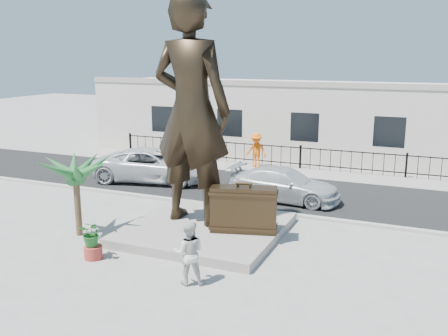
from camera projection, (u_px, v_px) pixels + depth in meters
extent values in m
plane|color=#9E9991|center=(200.00, 250.00, 16.04)|extent=(100.00, 100.00, 0.00)
cube|color=black|center=(274.00, 189.00, 23.22)|extent=(40.00, 7.00, 0.01)
cube|color=#A5A399|center=(248.00, 209.00, 20.07)|extent=(40.00, 0.25, 0.12)
cube|color=#9E9991|center=(296.00, 171.00, 26.81)|extent=(40.00, 2.50, 0.02)
cube|color=gray|center=(205.00, 229.00, 17.54)|extent=(5.20, 5.20, 0.30)
cube|color=black|center=(300.00, 158.00, 27.40)|extent=(22.00, 0.10, 1.20)
cube|color=silver|center=(318.00, 120.00, 30.81)|extent=(28.00, 7.00, 4.40)
imported|color=black|center=(191.00, 110.00, 17.15)|extent=(3.02, 2.09, 7.94)
cube|color=#312314|center=(244.00, 209.00, 16.73)|extent=(2.31, 1.23, 1.55)
imported|color=beige|center=(189.00, 253.00, 13.54)|extent=(1.08, 0.98, 1.80)
imported|color=silver|center=(153.00, 165.00, 24.61)|extent=(6.16, 3.72, 1.60)
imported|color=silver|center=(284.00, 184.00, 21.37)|extent=(4.89, 2.18, 1.39)
imported|color=orange|center=(256.00, 150.00, 27.53)|extent=(1.35, 0.93, 1.91)
cylinder|color=#A8342C|center=(93.00, 252.00, 15.37)|extent=(0.56, 0.56, 0.40)
imported|color=#1E5C20|center=(92.00, 233.00, 15.23)|extent=(0.81, 0.72, 0.83)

